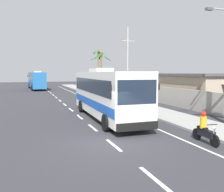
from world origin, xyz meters
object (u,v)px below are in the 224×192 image
palm_nearest (98,62)px  roadside_building (220,88)px  pedestrian_near_kerb (125,93)px  palm_second (101,66)px  coach_bus_far_lane (37,80)px  motorcycle_trailing (205,130)px  pedestrian_midwalk (110,91)px  motorcycle_beside_bus (96,97)px  utility_pole_mid (128,63)px  coach_bus_foreground (106,92)px

palm_nearest → roadside_building: (8.79, -20.64, -3.71)m
pedestrian_near_kerb → roadside_building: bearing=-73.3°
pedestrian_near_kerb → palm_second: bearing=34.8°
coach_bus_far_lane → roadside_building: 35.44m
palm_second → coach_bus_far_lane: bearing=130.2°
motorcycle_trailing → roadside_building: roadside_building is taller
pedestrian_midwalk → motorcycle_beside_bus: bearing=-87.5°
utility_pole_mid → pedestrian_near_kerb: bearing=-120.7°
palm_nearest → utility_pole_mid: bearing=-91.2°
pedestrian_near_kerb → palm_second: size_ratio=0.24×
palm_nearest → palm_second: palm_nearest is taller
motorcycle_trailing → roadside_building: (13.15, 12.60, 1.06)m
motorcycle_trailing → pedestrian_midwalk: 21.31m
motorcycle_trailing → pedestrian_midwalk: (2.37, 21.17, 0.39)m
pedestrian_midwalk → palm_second: 9.85m
utility_pole_mid → palm_second: (-0.11, 11.22, -0.12)m
coach_bus_far_lane → utility_pole_mid: 25.61m
motorcycle_trailing → pedestrian_midwalk: size_ratio=1.15×
motorcycle_beside_bus → roadside_building: (13.94, -4.42, 1.06)m
motorcycle_trailing → palm_second: 30.73m
roadside_building → motorcycle_trailing: bearing=-136.2°
coach_bus_far_lane → pedestrian_near_kerb: coach_bus_far_lane is taller
pedestrian_near_kerb → palm_nearest: (1.52, 16.30, 4.43)m
motorcycle_beside_bus → pedestrian_midwalk: (3.16, 4.15, 0.39)m
pedestrian_midwalk → palm_nearest: size_ratio=0.22×
coach_bus_far_lane → palm_second: bearing=-49.8°
coach_bus_foreground → palm_nearest: (6.95, 25.41, 3.41)m
utility_pole_mid → roadside_building: 11.52m
coach_bus_far_lane → motorcycle_trailing: coach_bus_far_lane is taller
coach_bus_far_lane → palm_nearest: 14.34m
pedestrian_midwalk → utility_pole_mid: size_ratio=0.19×
motorcycle_beside_bus → palm_nearest: 17.67m
coach_bus_far_lane → pedestrian_near_kerb: size_ratio=7.50×
motorcycle_trailing → roadside_building: bearing=43.8°
motorcycle_trailing → pedestrian_midwalk: pedestrian_midwalk is taller
pedestrian_midwalk → palm_nearest: palm_nearest is taller
motorcycle_trailing → pedestrian_near_kerb: bearing=80.5°
motorcycle_trailing → palm_second: size_ratio=0.29×
coach_bus_foreground → utility_pole_mid: utility_pole_mid is taller
coach_bus_far_lane → palm_nearest: bearing=-40.5°
motorcycle_trailing → palm_second: (3.95, 30.21, 3.98)m
motorcycle_trailing → coach_bus_far_lane: bearing=98.4°
coach_bus_foreground → palm_nearest: 26.57m
coach_bus_foreground → utility_pole_mid: size_ratio=1.24×
coach_bus_foreground → palm_nearest: bearing=74.7°
utility_pole_mid → pedestrian_midwalk: bearing=127.8°
motorcycle_beside_bus → pedestrian_near_kerb: size_ratio=1.21×
palm_second → roadside_building: bearing=-62.4°
utility_pole_mid → roadside_building: utility_pole_mid is taller
palm_second → motorcycle_trailing: bearing=-97.5°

